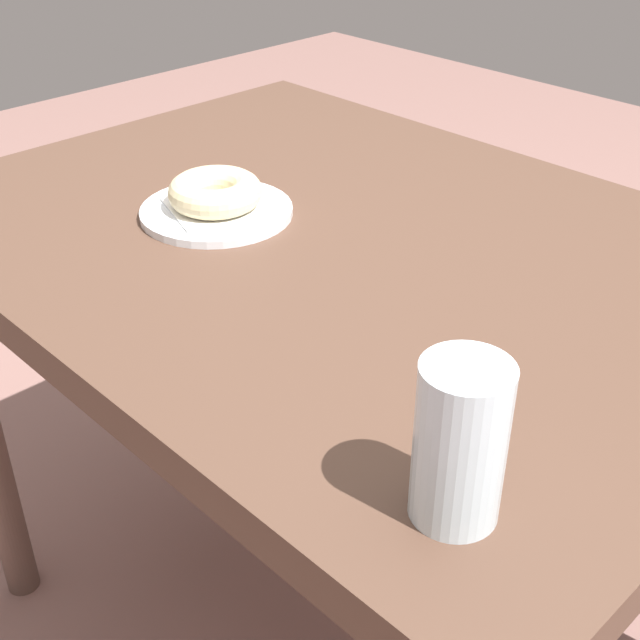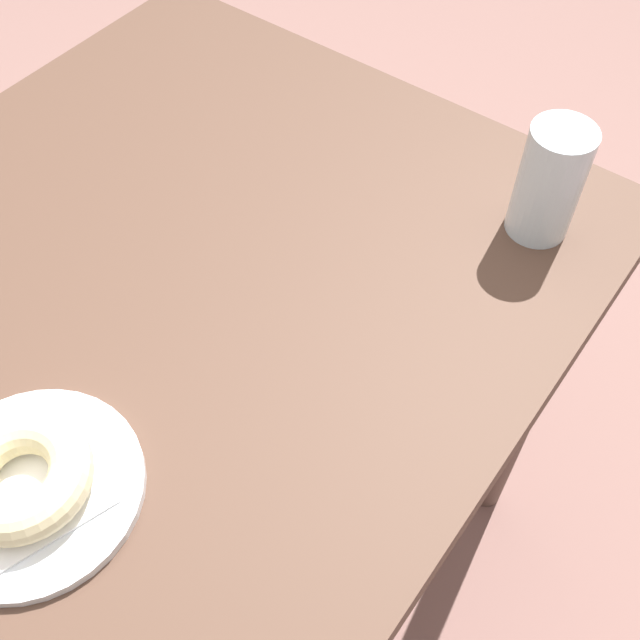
% 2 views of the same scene
% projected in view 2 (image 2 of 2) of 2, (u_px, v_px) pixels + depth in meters
% --- Properties ---
extents(ground_plane, '(6.00, 6.00, 0.00)m').
position_uv_depth(ground_plane, '(195.00, 581.00, 1.37)').
color(ground_plane, '#845F58').
extents(table, '(1.08, 0.79, 0.75)m').
position_uv_depth(table, '(116.00, 387.00, 0.84)').
color(table, '#50372A').
rests_on(table, ground_plane).
extents(plate_sugar_ring, '(0.20, 0.20, 0.01)m').
position_uv_depth(plate_sugar_ring, '(31.00, 490.00, 0.67)').
color(plate_sugar_ring, white).
rests_on(plate_sugar_ring, table).
extents(napkin_sugar_ring, '(0.15, 0.15, 0.00)m').
position_uv_depth(napkin_sugar_ring, '(29.00, 486.00, 0.66)').
color(napkin_sugar_ring, white).
rests_on(napkin_sugar_ring, plate_sugar_ring).
extents(donut_sugar_ring, '(0.12, 0.12, 0.04)m').
position_uv_depth(donut_sugar_ring, '(21.00, 476.00, 0.64)').
color(donut_sugar_ring, beige).
rests_on(donut_sugar_ring, napkin_sugar_ring).
extents(water_glass, '(0.07, 0.07, 0.13)m').
position_uv_depth(water_glass, '(549.00, 182.00, 0.81)').
color(water_glass, silver).
rests_on(water_glass, table).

